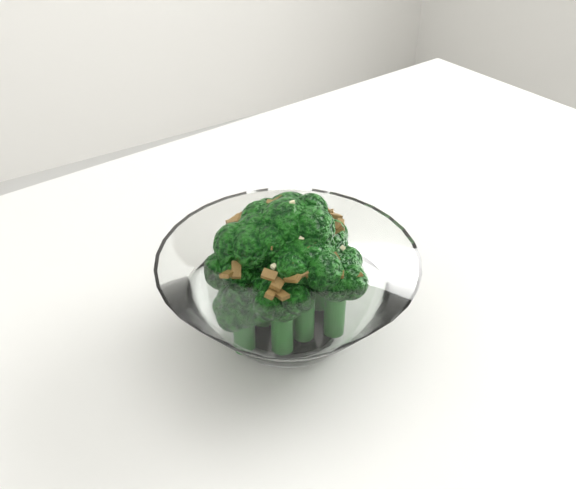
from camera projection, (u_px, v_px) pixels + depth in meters
table at (283, 472)px, 0.47m from camera, size 1.26×0.89×0.75m
broccoli_dish at (287, 283)px, 0.47m from camera, size 0.19×0.19×0.12m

